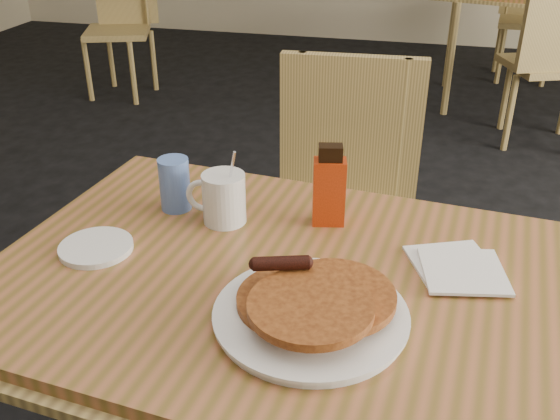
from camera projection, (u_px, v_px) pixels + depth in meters
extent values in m
cube|color=#9D5C37|center=(297.00, 285.00, 1.15)|extent=(1.21, 0.87, 0.04)
cube|color=tan|center=(297.00, 292.00, 1.16)|extent=(1.26, 0.92, 0.02)
cylinder|color=tan|center=(524.00, 372.00, 1.48)|extent=(0.04, 0.04, 0.71)
cylinder|color=tan|center=(450.00, 60.00, 3.93)|extent=(0.04, 0.04, 0.71)
cube|color=tan|center=(336.00, 236.00, 1.84)|extent=(0.45, 0.45, 0.04)
cube|color=tan|center=(350.00, 132.00, 1.88)|extent=(0.43, 0.06, 0.47)
cylinder|color=tan|center=(265.00, 327.00, 1.84)|extent=(0.04, 0.04, 0.44)
cylinder|color=tan|center=(393.00, 278.00, 2.06)|extent=(0.04, 0.04, 0.44)
cube|color=tan|center=(527.00, 22.00, 4.59)|extent=(0.43, 0.43, 0.04)
cylinder|color=tan|center=(501.00, 56.00, 4.60)|extent=(0.04, 0.04, 0.41)
cylinder|color=tan|center=(542.00, 48.00, 4.80)|extent=(0.04, 0.04, 0.41)
cube|color=tan|center=(547.00, 65.00, 3.47)|extent=(0.55, 0.55, 0.04)
cylinder|color=tan|center=(510.00, 114.00, 3.47)|extent=(0.04, 0.04, 0.43)
cube|color=tan|center=(117.00, 32.00, 4.24)|extent=(0.53, 0.53, 0.04)
cylinder|color=tan|center=(88.00, 70.00, 4.24)|extent=(0.04, 0.04, 0.42)
cylinder|color=tan|center=(154.00, 61.00, 4.45)|extent=(0.04, 0.04, 0.42)
cylinder|color=white|center=(311.00, 316.00, 1.03)|extent=(0.31, 0.31, 0.02)
cylinder|color=white|center=(311.00, 313.00, 1.02)|extent=(0.32, 0.32, 0.01)
cylinder|color=#9C5420|center=(296.00, 300.00, 1.04)|extent=(0.20, 0.20, 0.01)
cylinder|color=#9C5420|center=(334.00, 296.00, 1.02)|extent=(0.21, 0.21, 0.01)
cylinder|color=#9C5420|center=(311.00, 306.00, 0.97)|extent=(0.20, 0.20, 0.01)
cylinder|color=black|center=(281.00, 263.00, 1.04)|extent=(0.10, 0.05, 0.02)
cylinder|color=white|center=(224.00, 198.00, 1.30)|extent=(0.09, 0.09, 0.11)
torus|color=white|center=(203.00, 196.00, 1.31)|extent=(0.07, 0.01, 0.07)
cylinder|color=black|center=(223.00, 179.00, 1.28)|extent=(0.08, 0.08, 0.01)
cylinder|color=silver|center=(229.00, 183.00, 1.28)|extent=(0.05, 0.04, 0.16)
cube|color=maroon|center=(329.00, 192.00, 1.28)|extent=(0.07, 0.06, 0.14)
cube|color=black|center=(331.00, 153.00, 1.24)|extent=(0.05, 0.04, 0.03)
cube|color=white|center=(453.00, 264.00, 1.17)|extent=(0.19, 0.19, 0.01)
cube|color=white|center=(463.00, 271.00, 1.14)|extent=(0.17, 0.17, 0.01)
cylinder|color=#5376C3|center=(175.00, 184.00, 1.35)|extent=(0.09, 0.09, 0.12)
cylinder|color=white|center=(96.00, 247.00, 1.22)|extent=(0.15, 0.15, 0.01)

